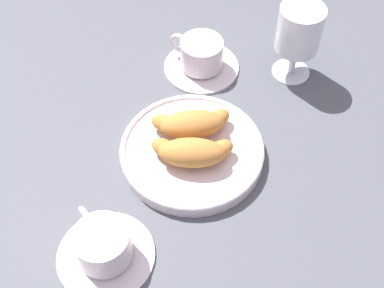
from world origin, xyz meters
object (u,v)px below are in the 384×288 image
at_px(croissant_small, 192,124).
at_px(pastry_plate, 192,151).
at_px(coffee_cup_near, 103,247).
at_px(coffee_cup_far, 201,57).
at_px(croissant_large, 192,152).
at_px(juice_glass_left, 299,31).

bearing_deg(croissant_small, pastry_plate, -102.33).
height_order(pastry_plate, coffee_cup_near, coffee_cup_near).
height_order(coffee_cup_near, coffee_cup_far, same).
bearing_deg(croissant_large, coffee_cup_near, -141.88).
distance_m(croissant_large, croissant_small, 0.05).
bearing_deg(croissant_large, pastry_plate, 77.20).
relative_size(croissant_large, coffee_cup_near, 0.97).
xyz_separation_m(pastry_plate, croissant_large, (-0.01, -0.02, 0.03)).
distance_m(croissant_small, coffee_cup_near, 0.24).
xyz_separation_m(croissant_large, juice_glass_left, (0.22, 0.17, 0.05)).
bearing_deg(coffee_cup_near, croissant_small, 46.63).
bearing_deg(coffee_cup_near, juice_glass_left, 37.43).
xyz_separation_m(coffee_cup_near, juice_glass_left, (0.37, 0.28, 0.07)).
height_order(croissant_large, coffee_cup_far, croissant_large).
bearing_deg(croissant_small, croissant_large, -102.54).
bearing_deg(pastry_plate, croissant_small, 77.67).
distance_m(coffee_cup_near, juice_glass_left, 0.47).
relative_size(pastry_plate, juice_glass_left, 1.62).
xyz_separation_m(pastry_plate, juice_glass_left, (0.22, 0.14, 0.08)).
xyz_separation_m(croissant_small, coffee_cup_near, (-0.16, -0.17, -0.02)).
relative_size(croissant_large, coffee_cup_far, 0.97).
xyz_separation_m(coffee_cup_far, juice_glass_left, (0.16, -0.05, 0.07)).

